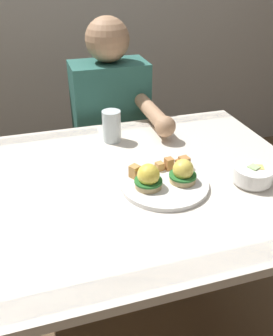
{
  "coord_description": "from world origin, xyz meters",
  "views": [
    {
      "loc": [
        -0.23,
        -0.92,
        1.35
      ],
      "look_at": [
        0.05,
        0.0,
        0.78
      ],
      "focal_mm": 38.45,
      "sensor_mm": 36.0,
      "label": 1
    }
  ],
  "objects_px": {
    "fruit_bowl": "(253,175)",
    "water_glass_near": "(112,128)",
    "diner_person": "(113,128)",
    "dining_table": "(123,208)",
    "eggs_benedict_plate": "(164,179)"
  },
  "relations": [
    {
      "from": "fruit_bowl",
      "to": "water_glass_near",
      "type": "bearing_deg",
      "value": 129.51
    },
    {
      "from": "dining_table",
      "to": "diner_person",
      "type": "distance_m",
      "value": 0.61
    },
    {
      "from": "dining_table",
      "to": "water_glass_near",
      "type": "xyz_separation_m",
      "value": [
        0.04,
        0.29,
        0.16
      ]
    },
    {
      "from": "fruit_bowl",
      "to": "water_glass_near",
      "type": "distance_m",
      "value": 0.54
    },
    {
      "from": "eggs_benedict_plate",
      "to": "fruit_bowl",
      "type": "bearing_deg",
      "value": -13.44
    },
    {
      "from": "fruit_bowl",
      "to": "diner_person",
      "type": "xyz_separation_m",
      "value": [
        -0.27,
        0.73,
        -0.12
      ]
    },
    {
      "from": "fruit_bowl",
      "to": "eggs_benedict_plate",
      "type": "bearing_deg",
      "value": 166.56
    },
    {
      "from": "eggs_benedict_plate",
      "to": "diner_person",
      "type": "relative_size",
      "value": 0.24
    },
    {
      "from": "dining_table",
      "to": "diner_person",
      "type": "xyz_separation_m",
      "value": [
        0.11,
        0.6,
        0.02
      ]
    },
    {
      "from": "water_glass_near",
      "to": "fruit_bowl",
      "type": "bearing_deg",
      "value": -50.49
    },
    {
      "from": "dining_table",
      "to": "eggs_benedict_plate",
      "type": "relative_size",
      "value": 4.44
    },
    {
      "from": "dining_table",
      "to": "diner_person",
      "type": "relative_size",
      "value": 1.05
    },
    {
      "from": "dining_table",
      "to": "diner_person",
      "type": "height_order",
      "value": "diner_person"
    },
    {
      "from": "dining_table",
      "to": "diner_person",
      "type": "bearing_deg",
      "value": 79.5
    },
    {
      "from": "dining_table",
      "to": "water_glass_near",
      "type": "relative_size",
      "value": 10.08
    }
  ]
}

